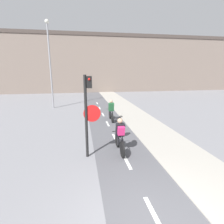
% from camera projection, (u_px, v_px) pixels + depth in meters
% --- Properties ---
extents(building_row_background, '(60.00, 5.20, 9.03)m').
position_uv_depth(building_row_background, '(90.00, 64.00, 29.25)').
color(building_row_background, slate).
rests_on(building_row_background, ground_plane).
extents(traffic_light_pole, '(0.67, 0.25, 3.28)m').
position_uv_depth(traffic_light_pole, '(88.00, 108.00, 6.69)').
color(traffic_light_pole, black).
rests_on(traffic_light_pole, ground_plane).
extents(street_lamp_far, '(0.36, 0.36, 7.64)m').
position_uv_depth(street_lamp_far, '(50.00, 57.00, 15.32)').
color(street_lamp_far, gray).
rests_on(street_lamp_far, ground_plane).
extents(cyclist_near, '(0.46, 1.69, 1.51)m').
position_uv_depth(cyclist_near, '(120.00, 137.00, 7.35)').
color(cyclist_near, black).
rests_on(cyclist_near, ground_plane).
extents(cyclist_far, '(0.46, 1.65, 1.48)m').
position_uv_depth(cyclist_far, '(111.00, 111.00, 12.08)').
color(cyclist_far, black).
rests_on(cyclist_far, ground_plane).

